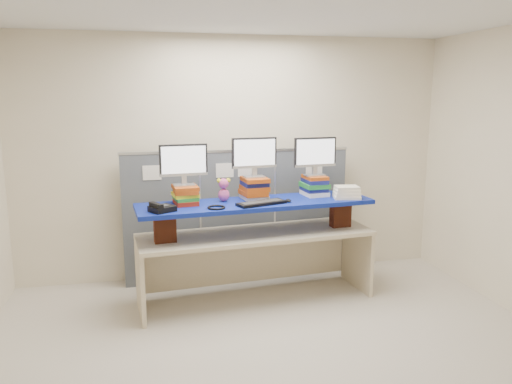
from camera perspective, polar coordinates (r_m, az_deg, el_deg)
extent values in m
cube|color=beige|center=(3.92, 2.44, 0.22)|extent=(5.00, 4.00, 2.80)
cube|color=beige|center=(4.40, 2.28, -17.93)|extent=(5.00, 4.00, 0.01)
cube|color=silver|center=(3.90, 2.62, 20.79)|extent=(5.00, 4.00, 0.01)
cube|color=#4D525A|center=(5.68, -10.75, -3.24)|extent=(0.85, 0.05, 1.50)
cube|color=#4D525A|center=(5.76, -2.09, -2.84)|extent=(0.85, 0.05, 1.50)
cube|color=#4D525A|center=(5.97, 6.14, -2.40)|extent=(0.85, 0.05, 1.50)
cube|color=silver|center=(5.62, -2.14, 4.74)|extent=(2.60, 0.06, 0.03)
cube|color=white|center=(5.54, -11.80, 2.17)|extent=(0.20, 0.00, 0.16)
cube|color=white|center=(5.60, -3.59, 2.48)|extent=(0.20, 0.00, 0.16)
cube|color=white|center=(5.64, -1.07, 2.57)|extent=(0.20, 0.00, 0.16)
cube|color=white|center=(5.85, 6.65, 2.80)|extent=(0.20, 0.00, 0.16)
cube|color=beige|center=(5.17, 0.00, -4.87)|extent=(2.48, 0.94, 0.04)
cube|color=beige|center=(5.07, -13.10, -9.88)|extent=(0.10, 0.66, 0.70)
cube|color=beige|center=(5.74, 11.48, -7.30)|extent=(0.10, 0.66, 0.70)
cube|color=maroon|center=(4.88, -10.37, -4.05)|extent=(0.22, 0.13, 0.28)
cube|color=maroon|center=(5.43, 9.62, -2.46)|extent=(0.22, 0.13, 0.28)
cube|color=#0C0B89|center=(5.09, 0.00, -1.35)|extent=(2.45, 0.83, 0.04)
cube|color=maroon|center=(5.02, -8.04, -1.12)|extent=(0.25, 0.32, 0.05)
cube|color=#248830|center=(5.01, -8.06, -0.68)|extent=(0.26, 0.31, 0.03)
cube|color=yellow|center=(5.01, -8.11, -0.29)|extent=(0.27, 0.30, 0.03)
cube|color=#B94911|center=(5.01, -8.06, 0.12)|extent=(0.24, 0.31, 0.04)
cube|color=#B94911|center=(4.99, -8.10, 0.52)|extent=(0.26, 0.31, 0.04)
cube|color=white|center=(5.21, -0.20, -0.56)|extent=(0.27, 0.32, 0.04)
cube|color=#B94911|center=(5.19, -0.32, -0.07)|extent=(0.28, 0.33, 0.05)
cube|color=#B94911|center=(5.18, -0.18, 0.46)|extent=(0.28, 0.31, 0.05)
cube|color=navy|center=(5.17, -0.19, 0.99)|extent=(0.27, 0.29, 0.05)
cube|color=#B94911|center=(5.15, -0.12, 1.44)|extent=(0.27, 0.31, 0.04)
cube|color=white|center=(5.44, 6.69, -0.13)|extent=(0.26, 0.31, 0.04)
cube|color=navy|center=(5.44, 6.63, 0.33)|extent=(0.25, 0.30, 0.04)
cube|color=#248830|center=(5.43, 6.69, 0.79)|extent=(0.27, 0.32, 0.05)
cube|color=navy|center=(5.42, 6.72, 1.27)|extent=(0.23, 0.31, 0.04)
cube|color=#B94911|center=(5.41, 6.75, 1.69)|extent=(0.23, 0.30, 0.04)
cube|color=#AFAFB5|center=(5.00, -8.21, 0.81)|extent=(0.22, 0.15, 0.01)
cube|color=#AFAFB5|center=(4.99, -8.23, 1.37)|extent=(0.05, 0.04, 0.09)
cube|color=black|center=(4.96, -8.29, 3.64)|extent=(0.47, 0.08, 0.31)
cube|color=white|center=(4.94, -8.27, 3.61)|extent=(0.43, 0.05, 0.27)
cube|color=#AFAFB5|center=(5.16, -0.20, 1.76)|extent=(0.22, 0.15, 0.01)
cube|color=#AFAFB5|center=(5.15, -0.20, 2.31)|extent=(0.05, 0.04, 0.09)
cube|color=black|center=(5.12, -0.20, 4.51)|extent=(0.47, 0.08, 0.31)
cube|color=white|center=(5.10, -0.15, 4.48)|extent=(0.43, 0.05, 0.27)
cube|color=#AFAFB5|center=(5.40, 6.71, 1.94)|extent=(0.22, 0.15, 0.01)
cube|color=#AFAFB5|center=(5.39, 6.72, 2.46)|extent=(0.05, 0.04, 0.09)
cube|color=black|center=(5.37, 6.77, 4.56)|extent=(0.47, 0.08, 0.31)
cube|color=white|center=(5.35, 6.84, 4.54)|extent=(0.43, 0.05, 0.27)
cube|color=black|center=(4.95, 0.63, -1.28)|extent=(0.53, 0.32, 0.03)
cube|color=#2B2A2D|center=(4.95, 0.63, -1.10)|extent=(0.45, 0.25, 0.00)
ellipsoid|color=black|center=(5.07, 3.72, -0.98)|extent=(0.09, 0.11, 0.03)
cube|color=black|center=(4.74, -10.67, -1.89)|extent=(0.27, 0.27, 0.05)
cube|color=#2B2A2D|center=(4.73, -10.68, -1.53)|extent=(0.14, 0.14, 0.01)
cube|color=black|center=(4.70, -11.34, -1.47)|extent=(0.13, 0.19, 0.04)
torus|color=black|center=(4.80, -4.55, -1.77)|extent=(0.21, 0.21, 0.02)
ellipsoid|color=#D35094|center=(5.10, -3.70, -0.34)|extent=(0.12, 0.10, 0.13)
sphere|color=#D35094|center=(5.08, -3.72, 0.97)|extent=(0.10, 0.10, 0.10)
sphere|color=yellow|center=(5.06, -4.25, 1.30)|extent=(0.05, 0.05, 0.05)
sphere|color=yellow|center=(5.08, -3.20, 1.34)|extent=(0.05, 0.05, 0.05)
cube|color=white|center=(5.33, 10.32, -0.53)|extent=(0.30, 0.26, 0.03)
cube|color=white|center=(5.33, 10.33, -0.19)|extent=(0.29, 0.25, 0.03)
cube|color=white|center=(5.32, 10.34, 0.15)|extent=(0.28, 0.23, 0.03)
cube|color=white|center=(5.31, 10.35, 0.50)|extent=(0.27, 0.22, 0.03)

